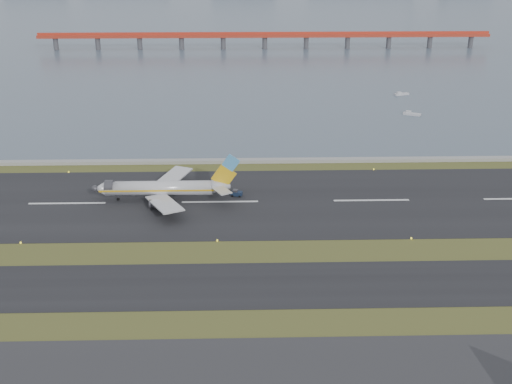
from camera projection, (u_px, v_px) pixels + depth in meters
ground at (216, 257)px, 140.79m from camera, size 1000.00×1000.00×0.00m
taxiway_strip at (214, 285)px, 129.72m from camera, size 1000.00×18.00×0.10m
runway_strip at (220, 202)px, 168.40m from camera, size 1000.00×45.00×0.10m
seawall at (223, 161)px, 195.86m from camera, size 1000.00×2.50×1.00m
bay_water at (233, 5)px, 564.44m from camera, size 1400.00×800.00×1.30m
red_pier at (265, 36)px, 368.66m from camera, size 260.00×5.00×10.20m
airliner at (165, 188)px, 168.24m from camera, size 38.52×32.89×12.80m
pushback_tug at (236, 193)px, 171.66m from camera, size 3.22×2.32×1.86m
workboat_near at (411, 114)px, 244.02m from camera, size 6.84×4.57×1.59m
workboat_far at (401, 94)px, 272.17m from camera, size 6.61×3.94×1.53m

